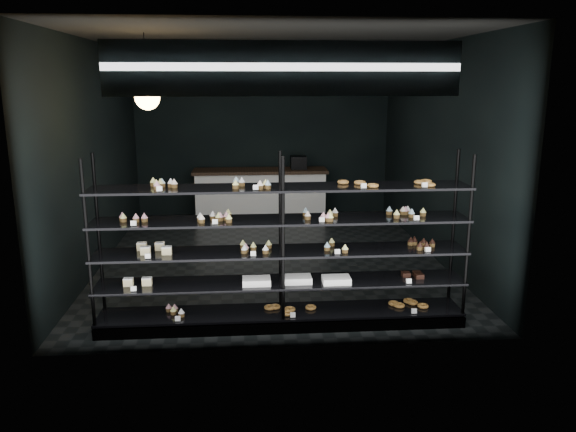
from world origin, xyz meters
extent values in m
cube|color=black|center=(0.00, 0.00, 0.01)|extent=(5.00, 6.00, 0.01)
cube|color=black|center=(0.00, 0.00, 3.20)|extent=(5.00, 6.00, 0.01)
cube|color=black|center=(0.00, 3.00, 1.60)|extent=(5.00, 0.01, 3.20)
cube|color=black|center=(0.00, -3.00, 1.60)|extent=(5.00, 0.01, 3.20)
cube|color=black|center=(-2.50, 0.00, 1.60)|extent=(0.01, 6.00, 3.20)
cube|color=black|center=(2.50, 0.00, 1.60)|extent=(0.01, 6.00, 3.20)
cube|color=black|center=(0.00, -2.45, 0.06)|extent=(4.00, 0.50, 0.12)
cylinder|color=black|center=(-1.97, -2.67, 0.99)|extent=(0.04, 0.04, 1.85)
cylinder|color=black|center=(-1.97, -2.23, 0.99)|extent=(0.04, 0.04, 1.85)
cylinder|color=black|center=(0.00, -2.67, 0.99)|extent=(0.04, 0.04, 1.85)
cylinder|color=black|center=(0.00, -2.23, 0.99)|extent=(0.04, 0.04, 1.85)
cylinder|color=black|center=(1.97, -2.67, 0.99)|extent=(0.04, 0.04, 1.85)
cylinder|color=black|center=(1.97, -2.23, 0.99)|extent=(0.04, 0.04, 1.85)
cube|color=black|center=(0.00, -2.45, 0.15)|extent=(4.00, 0.50, 0.03)
cube|color=black|center=(0.00, -2.45, 0.50)|extent=(4.00, 0.50, 0.02)
cube|color=black|center=(0.00, -2.45, 0.85)|extent=(4.00, 0.50, 0.02)
cube|color=black|center=(0.00, -2.45, 1.20)|extent=(4.00, 0.50, 0.02)
cube|color=black|center=(0.00, -2.45, 1.55)|extent=(4.00, 0.50, 0.02)
cube|color=white|center=(-1.23, -2.63, 1.59)|extent=(0.06, 0.04, 0.06)
cube|color=white|center=(-0.31, -2.63, 1.59)|extent=(0.06, 0.04, 0.06)
cube|color=white|center=(0.84, -2.63, 1.59)|extent=(0.05, 0.04, 0.06)
cube|color=white|center=(1.51, -2.63, 1.59)|extent=(0.06, 0.04, 0.06)
cube|color=white|center=(-1.56, -2.63, 1.24)|extent=(0.06, 0.04, 0.06)
cube|color=white|center=(-0.69, -2.63, 1.24)|extent=(0.05, 0.04, 0.06)
cube|color=white|center=(0.45, -2.63, 1.24)|extent=(0.06, 0.04, 0.06)
cube|color=white|center=(1.37, -2.63, 1.24)|extent=(0.06, 0.04, 0.06)
cube|color=white|center=(-1.41, -2.63, 0.89)|extent=(0.06, 0.04, 0.06)
cube|color=white|center=(-0.31, -2.63, 0.89)|extent=(0.06, 0.04, 0.06)
cube|color=white|center=(0.61, -2.63, 0.89)|extent=(0.05, 0.04, 0.06)
cube|color=white|center=(1.55, -2.63, 0.89)|extent=(0.06, 0.04, 0.06)
cube|color=white|center=(-1.57, -2.63, 0.54)|extent=(0.06, 0.04, 0.06)
cube|color=white|center=(1.39, -2.63, 0.54)|extent=(0.06, 0.04, 0.06)
cube|color=white|center=(-1.13, -2.63, 0.19)|extent=(0.06, 0.04, 0.06)
cube|color=white|center=(0.10, -2.63, 0.19)|extent=(0.05, 0.04, 0.06)
cube|color=white|center=(1.39, -2.63, 0.19)|extent=(0.06, 0.04, 0.06)
cube|color=#0F0D44|center=(0.00, -2.92, 2.75)|extent=(3.20, 0.04, 0.45)
cube|color=white|center=(0.00, -2.94, 2.75)|extent=(3.30, 0.02, 0.50)
cylinder|color=black|center=(-1.50, -1.39, 2.89)|extent=(0.01, 0.01, 0.58)
sphere|color=#FFB559|center=(-1.50, -1.39, 2.45)|extent=(0.29, 0.29, 0.29)
cube|color=silver|center=(-0.08, 2.50, 0.46)|extent=(2.47, 0.60, 0.92)
cube|color=black|center=(-0.08, 2.50, 0.95)|extent=(2.57, 0.65, 0.06)
cube|color=black|center=(0.66, 2.50, 1.10)|extent=(0.30, 0.30, 0.25)
camera|label=1|loc=(-0.38, -8.22, 2.64)|focal=35.00mm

